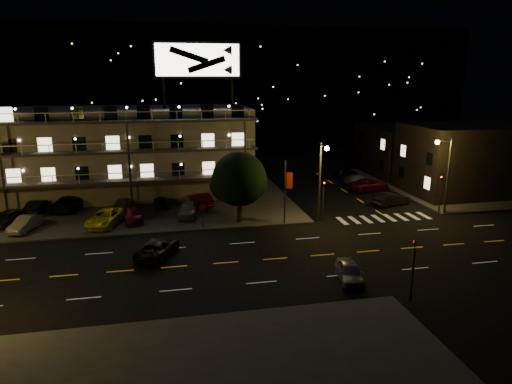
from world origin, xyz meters
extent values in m
plane|color=black|center=(0.00, 0.00, 0.00)|extent=(140.00, 140.00, 0.00)
cube|color=#353533|center=(-14.00, 20.00, 0.07)|extent=(44.00, 24.00, 0.15)
cube|color=#353533|center=(30.00, 20.00, 0.07)|extent=(16.00, 24.00, 0.15)
cube|color=gray|center=(-10.00, 24.00, 5.00)|extent=(28.00, 12.00, 10.00)
cube|color=gray|center=(-10.00, 24.00, 10.25)|extent=(28.00, 12.00, 0.50)
cube|color=#353533|center=(-10.00, 17.10, 3.15)|extent=(28.00, 1.80, 0.25)
cube|color=#353533|center=(-10.00, 17.10, 6.35)|extent=(28.00, 1.80, 0.25)
cube|color=#353533|center=(-10.00, 17.10, 9.55)|extent=(28.00, 1.80, 0.25)
cylinder|color=black|center=(-6.00, 22.00, 12.25)|extent=(0.36, 0.36, 3.50)
cylinder|color=black|center=(2.00, 22.00, 12.25)|extent=(0.36, 0.36, 3.50)
cube|color=black|center=(-2.00, 22.00, 16.00)|extent=(10.20, 0.50, 4.20)
cube|color=white|center=(-2.00, 21.70, 16.00)|extent=(9.60, 0.06, 3.60)
cube|color=black|center=(30.00, 16.00, 4.25)|extent=(14.00, 10.00, 8.50)
cube|color=black|center=(30.00, 28.00, 3.50)|extent=(14.00, 12.00, 7.00)
cube|color=black|center=(0.00, 70.00, 12.00)|extent=(120.00, 20.00, 24.00)
cylinder|color=#2D2D30|center=(8.50, 8.30, 4.00)|extent=(0.20, 0.20, 8.00)
cylinder|color=#2D2D30|center=(8.50, 7.50, 7.80)|extent=(0.12, 1.80, 0.12)
sphere|color=yellow|center=(8.50, 6.70, 7.70)|extent=(0.44, 0.44, 0.44)
cylinder|color=#2D2D30|center=(22.50, 8.30, 4.00)|extent=(0.20, 0.20, 8.00)
cylinder|color=#2D2D30|center=(21.70, 8.30, 7.80)|extent=(1.80, 0.12, 0.12)
sphere|color=yellow|center=(20.90, 8.30, 7.70)|extent=(0.44, 0.44, 0.44)
cylinder|color=#2D2D30|center=(9.00, 8.50, 1.80)|extent=(0.14, 0.14, 3.60)
imported|color=black|center=(9.00, 8.50, 4.10)|extent=(0.20, 0.16, 1.00)
sphere|color=#FF0C0C|center=(9.00, 8.38, 4.00)|extent=(0.14, 0.14, 0.14)
cylinder|color=#2D2D30|center=(9.00, -8.50, 1.80)|extent=(0.14, 0.14, 3.60)
imported|color=black|center=(9.00, -8.50, 4.10)|extent=(0.20, 0.16, 1.00)
sphere|color=#FF0C0C|center=(9.00, -8.38, 4.00)|extent=(0.14, 0.14, 0.14)
cylinder|color=#2D2D30|center=(22.00, 8.50, 1.80)|extent=(0.14, 0.14, 3.60)
imported|color=black|center=(22.00, 8.50, 4.10)|extent=(0.16, 0.20, 1.00)
sphere|color=#FF0C0C|center=(21.88, 8.50, 4.00)|extent=(0.14, 0.14, 0.14)
cylinder|color=#2D2D30|center=(5.00, 8.40, 3.20)|extent=(0.16, 0.16, 6.40)
cube|color=#9E210B|center=(5.45, 8.40, 4.40)|extent=(0.60, 0.04, 1.60)
cylinder|color=#2D2D30|center=(-3.00, 8.60, 1.10)|extent=(0.08, 0.08, 2.20)
cylinder|color=#9E210B|center=(-3.00, 8.55, 2.15)|extent=(0.91, 0.04, 0.91)
cylinder|color=black|center=(0.73, 9.70, 1.39)|extent=(0.52, 0.52, 2.47)
sphere|color=black|center=(0.73, 9.70, 4.48)|extent=(5.36, 5.36, 5.36)
sphere|color=black|center=(-0.50, 10.11, 3.86)|extent=(3.30, 3.30, 3.30)
sphere|color=black|center=(1.87, 9.29, 4.06)|extent=(3.09, 3.09, 3.09)
imported|color=black|center=(-21.58, 13.07, 0.86)|extent=(2.61, 4.46, 1.42)
imported|color=gray|center=(-19.42, 10.95, 0.81)|extent=(2.47, 4.24, 1.32)
imported|color=yellow|center=(-12.22, 11.22, 0.88)|extent=(3.90, 5.77, 1.47)
imported|color=#5F0D0F|center=(-9.75, 11.95, 0.77)|extent=(2.51, 4.54, 1.25)
imported|color=gray|center=(-4.23, 12.50, 0.91)|extent=(2.34, 4.64, 1.51)
imported|color=black|center=(-19.61, 16.89, 0.86)|extent=(2.27, 4.48, 1.41)
imported|color=black|center=(-16.66, 17.50, 0.92)|extent=(3.65, 5.94, 1.54)
imported|color=gray|center=(-10.96, 16.52, 0.76)|extent=(2.21, 4.37, 1.22)
imported|color=black|center=(-6.92, 16.39, 0.77)|extent=(1.78, 3.76, 1.24)
imported|color=#5F0D0F|center=(-2.52, 16.22, 0.88)|extent=(2.57, 4.65, 1.45)
imported|color=black|center=(18.57, 12.54, 0.73)|extent=(4.71, 2.75, 1.47)
imported|color=#5F0D0F|center=(19.10, 19.50, 0.76)|extent=(5.91, 3.84, 1.51)
imported|color=gray|center=(19.33, 23.32, 0.62)|extent=(4.63, 3.31, 1.25)
imported|color=black|center=(19.40, 28.05, 0.64)|extent=(4.06, 2.90, 1.28)
imported|color=gray|center=(6.23, -4.94, 0.67)|extent=(2.31, 4.19, 1.35)
imported|color=black|center=(-7.21, 2.46, 0.71)|extent=(4.10, 5.64, 1.43)
camera|label=1|loc=(-6.32, -33.08, 14.25)|focal=32.00mm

